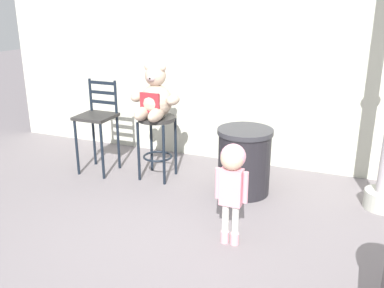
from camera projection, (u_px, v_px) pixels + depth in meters
name	position (u px, v px, depth m)	size (l,w,h in m)	color
ground_plane	(176.00, 245.00, 3.64)	(24.00, 24.00, 0.00)	slate
building_wall	(252.00, 25.00, 5.07)	(6.82, 0.30, 3.35)	beige
bar_stool_with_teddy	(157.00, 134.00, 4.85)	(0.42, 0.42, 0.73)	#2A2827
teddy_bear	(155.00, 98.00, 4.69)	(0.56, 0.51, 0.60)	tan
child_walking	(232.00, 173.00, 3.47)	(0.28, 0.22, 0.88)	pink
trash_bin	(244.00, 161.00, 4.52)	(0.58, 0.58, 0.71)	black
bar_chair_empty	(98.00, 120.00, 5.01)	(0.41, 0.41, 1.08)	#2A2827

